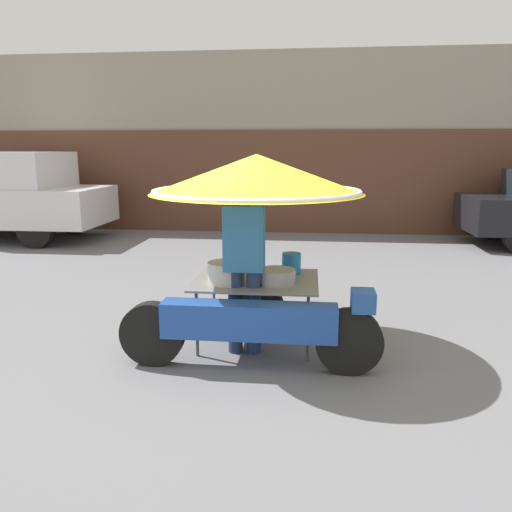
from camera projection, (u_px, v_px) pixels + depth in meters
name	position (u px, v px, depth m)	size (l,w,h in m)	color
ground_plane	(240.00, 357.00, 4.79)	(36.00, 36.00, 0.00)	slate
shopfront_building	(286.00, 145.00, 12.57)	(28.00, 2.06, 4.17)	gray
vendor_motorcycle_cart	(256.00, 197.00, 4.81)	(2.38, 2.09, 1.91)	black
vendor_person	(244.00, 258.00, 4.72)	(0.38, 0.22, 1.67)	navy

